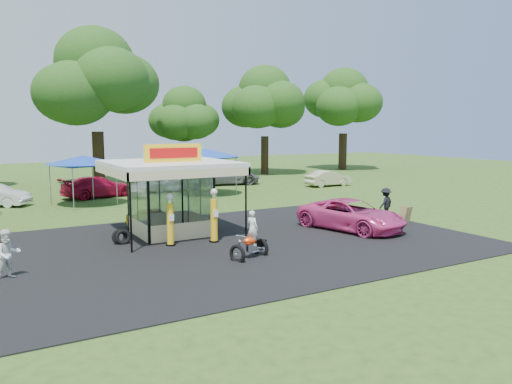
% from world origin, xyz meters
% --- Properties ---
extents(ground, '(120.00, 120.00, 0.00)m').
position_xyz_m(ground, '(0.00, 0.00, 0.00)').
color(ground, '#2D4A17').
rests_on(ground, ground).
extents(asphalt_apron, '(20.00, 14.00, 0.04)m').
position_xyz_m(asphalt_apron, '(0.00, 2.00, 0.02)').
color(asphalt_apron, black).
rests_on(asphalt_apron, ground).
extents(gas_station_kiosk, '(5.40, 5.40, 4.18)m').
position_xyz_m(gas_station_kiosk, '(-2.00, 4.99, 1.78)').
color(gas_station_kiosk, white).
rests_on(gas_station_kiosk, ground).
extents(gas_pump_left, '(0.42, 0.42, 2.23)m').
position_xyz_m(gas_pump_left, '(-2.81, 2.83, 1.07)').
color(gas_pump_left, black).
rests_on(gas_pump_left, ground).
extents(gas_pump_right, '(0.44, 0.44, 2.35)m').
position_xyz_m(gas_pump_right, '(-0.96, 2.53, 1.13)').
color(gas_pump_right, black).
rests_on(gas_pump_right, ground).
extents(motorcycle, '(1.67, 1.21, 1.89)m').
position_xyz_m(motorcycle, '(-0.84, -0.51, 0.74)').
color(motorcycle, black).
rests_on(motorcycle, ground).
extents(spare_tires, '(0.79, 0.47, 0.68)m').
position_xyz_m(spare_tires, '(-4.51, 4.12, 0.33)').
color(spare_tires, black).
rests_on(spare_tires, ground).
extents(a_frame_sign, '(0.54, 0.53, 0.91)m').
position_xyz_m(a_frame_sign, '(9.35, 1.47, 0.46)').
color(a_frame_sign, '#593819').
rests_on(a_frame_sign, ground).
extents(kiosk_car, '(2.82, 1.13, 0.96)m').
position_xyz_m(kiosk_car, '(-2.00, 7.20, 0.48)').
color(kiosk_car, yellow).
rests_on(kiosk_car, ground).
extents(pink_sedan, '(3.63, 5.74, 1.48)m').
position_xyz_m(pink_sedan, '(5.87, 1.65, 0.74)').
color(pink_sedan, '#E03D88').
rests_on(pink_sedan, ground).
extents(spectator_west, '(0.94, 0.83, 1.64)m').
position_xyz_m(spectator_west, '(-8.95, 1.14, 0.82)').
color(spectator_west, white).
rests_on(spectator_west, ground).
extents(spectator_east_a, '(1.20, 0.89, 1.66)m').
position_xyz_m(spectator_east_a, '(9.62, 3.22, 0.83)').
color(spectator_east_a, black).
rests_on(spectator_east_a, ground).
extents(bg_car_b, '(5.46, 3.18, 1.49)m').
position_xyz_m(bg_car_b, '(-2.09, 19.35, 0.74)').
color(bg_car_b, '#AD0D2E').
rests_on(bg_car_b, ground).
extents(bg_car_c, '(4.72, 2.03, 1.59)m').
position_xyz_m(bg_car_c, '(3.51, 19.88, 0.79)').
color(bg_car_c, silver).
rests_on(bg_car_c, ground).
extents(bg_car_d, '(5.92, 3.66, 1.53)m').
position_xyz_m(bg_car_d, '(9.47, 21.99, 0.76)').
color(bg_car_d, slate).
rests_on(bg_car_d, ground).
extents(bg_car_e, '(4.02, 1.42, 1.32)m').
position_xyz_m(bg_car_e, '(16.24, 16.70, 0.66)').
color(bg_car_e, '#BBB58F').
rests_on(bg_car_e, ground).
extents(tent_west, '(4.52, 4.52, 3.16)m').
position_xyz_m(tent_west, '(-3.68, 16.18, 2.86)').
color(tent_west, gray).
rests_on(tent_west, ground).
extents(tent_east, '(4.83, 4.83, 3.38)m').
position_xyz_m(tent_east, '(5.04, 16.78, 3.05)').
color(tent_east, gray).
rests_on(tent_east, ground).
extents(oak_far_c, '(10.97, 10.97, 12.93)m').
position_xyz_m(oak_far_c, '(-0.32, 26.98, 8.20)').
color(oak_far_c, black).
rests_on(oak_far_c, ground).
extents(oak_far_d, '(7.42, 7.42, 8.83)m').
position_xyz_m(oak_far_d, '(9.02, 30.66, 5.63)').
color(oak_far_d, black).
rests_on(oak_far_d, ground).
extents(oak_far_e, '(9.33, 9.33, 11.11)m').
position_xyz_m(oak_far_e, '(17.33, 28.95, 7.09)').
color(oak_far_e, black).
rests_on(oak_far_e, ground).
extents(oak_far_f, '(9.56, 9.56, 11.52)m').
position_xyz_m(oak_far_f, '(28.34, 29.46, 7.40)').
color(oak_far_f, black).
rests_on(oak_far_f, ground).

